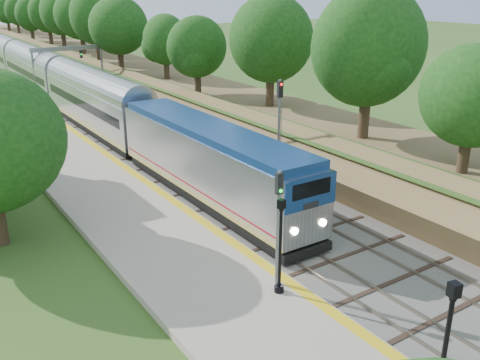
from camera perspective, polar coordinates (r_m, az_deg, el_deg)
ground at (r=22.21m, az=22.66°, el=-17.21°), size 320.00×320.00×0.00m
trackbed at (r=72.33m, az=-18.98°, el=8.83°), size 9.50×170.00×0.28m
platform at (r=29.90m, az=-9.65°, el=-5.35°), size 6.40×68.00×0.38m
yellow_stripe at (r=30.94m, az=-4.85°, el=-3.82°), size 0.55×68.00×0.01m
embankment at (r=74.51m, az=-12.87°, el=11.19°), size 10.64×170.00×11.70m
signal_gantry at (r=66.95m, az=-17.88°, el=12.25°), size 8.40×0.38×6.20m
trees_behind_platform at (r=31.10m, az=-23.81°, el=2.76°), size 7.82×53.32×7.21m
train at (r=82.12m, az=-22.61°, el=11.26°), size 3.16×126.68×4.65m
lamppost_far at (r=22.79m, az=4.30°, el=-7.66°), size 0.43×0.43×4.30m
signal_platform at (r=22.79m, az=4.11°, el=-3.91°), size 0.31×0.25×5.31m
signal_farside at (r=36.78m, az=4.21°, el=6.56°), size 0.38×0.30×6.85m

